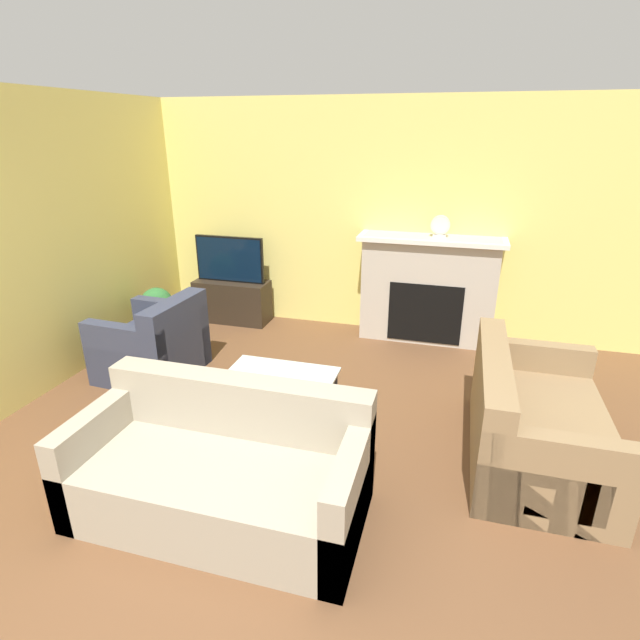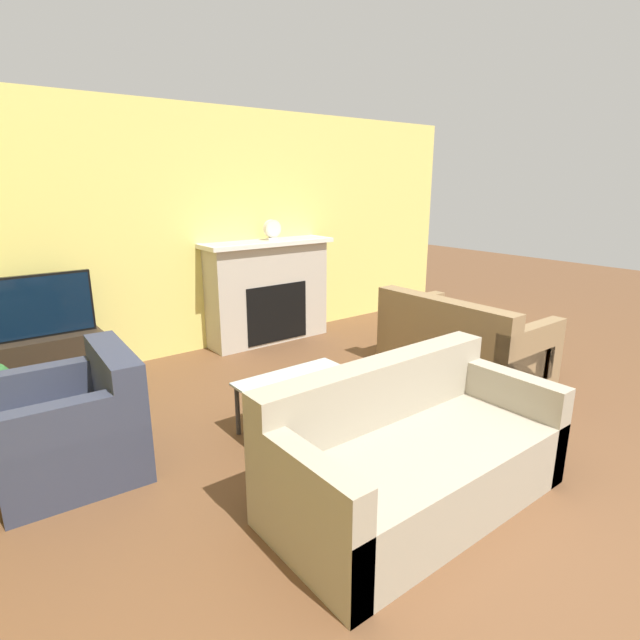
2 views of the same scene
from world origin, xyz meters
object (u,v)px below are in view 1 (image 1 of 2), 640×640
(tv, at_px, (230,259))
(couch_sectional, at_px, (223,472))
(coffee_table, at_px, (279,381))
(armchair_by_window, at_px, (154,347))
(potted_plant, at_px, (158,311))
(mantel_clock, at_px, (440,226))
(couch_loveseat, at_px, (532,425))

(tv, bearing_deg, couch_sectional, -65.92)
(tv, relative_size, couch_sectional, 0.48)
(tv, distance_m, coffee_table, 2.53)
(armchair_by_window, relative_size, coffee_table, 1.00)
(potted_plant, height_order, mantel_clock, mantel_clock)
(couch_loveseat, distance_m, potted_plant, 4.11)
(mantel_clock, bearing_deg, armchair_by_window, -147.70)
(couch_loveseat, distance_m, armchair_by_window, 3.55)
(potted_plant, bearing_deg, coffee_table, -31.90)
(couch_sectional, height_order, coffee_table, couch_sectional)
(armchair_by_window, bearing_deg, couch_sectional, 47.44)
(couch_sectional, relative_size, potted_plant, 2.80)
(couch_sectional, height_order, potted_plant, couch_sectional)
(couch_sectional, bearing_deg, couch_loveseat, 29.76)
(tv, relative_size, couch_loveseat, 0.57)
(coffee_table, relative_size, potted_plant, 1.41)
(coffee_table, bearing_deg, potted_plant, 148.10)
(couch_sectional, relative_size, armchair_by_window, 1.99)
(potted_plant, xyz_separation_m, mantel_clock, (3.06, 0.94, 0.97))
(armchair_by_window, xyz_separation_m, mantel_clock, (2.64, 1.67, 1.05))
(couch_sectional, height_order, couch_loveseat, same)
(coffee_table, bearing_deg, mantel_clock, 62.35)
(mantel_clock, bearing_deg, couch_loveseat, -67.59)
(armchair_by_window, xyz_separation_m, potted_plant, (-0.41, 0.73, 0.08))
(coffee_table, xyz_separation_m, potted_plant, (-1.93, 1.20, 0.00))
(armchair_by_window, bearing_deg, coffee_table, 76.04)
(tv, distance_m, couch_sectional, 3.52)
(couch_sectional, bearing_deg, armchair_by_window, 134.10)
(couch_sectional, bearing_deg, mantel_clock, 71.25)
(couch_sectional, xyz_separation_m, mantel_clock, (1.11, 3.26, 1.06))
(potted_plant, distance_m, mantel_clock, 3.34)
(couch_sectional, xyz_separation_m, potted_plant, (-1.95, 2.32, 0.09))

